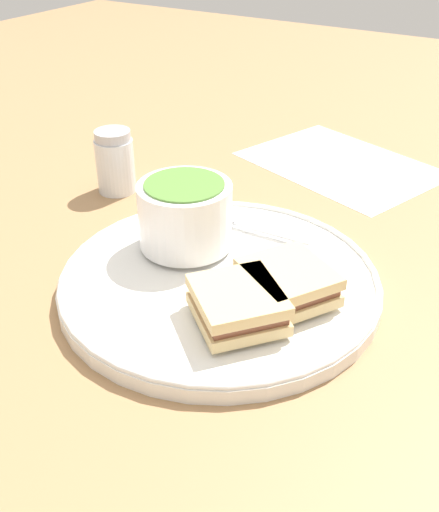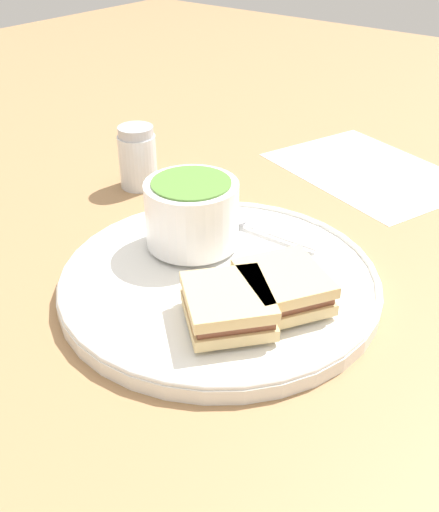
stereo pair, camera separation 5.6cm
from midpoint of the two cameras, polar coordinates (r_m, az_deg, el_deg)
ground_plane at (r=0.58m, az=2.76°, el=-3.20°), size 2.40×2.40×0.00m
plate at (r=0.58m, az=2.79°, el=-2.42°), size 0.31×0.31×0.02m
soup_bowl at (r=0.60m, az=0.02°, el=4.10°), size 0.09×0.09×0.07m
spoon at (r=0.65m, az=4.48°, el=3.29°), size 0.03×0.12×0.01m
sandwich_half_near at (r=0.50m, az=3.99°, el=-4.82°), size 0.10×0.10×0.03m
sandwich_half_far at (r=0.53m, az=8.94°, el=-3.13°), size 0.10×0.10×0.03m
salt_shaker at (r=0.77m, az=-5.73°, el=9.26°), size 0.05×0.05×0.08m
menu_sheet at (r=0.85m, az=15.86°, el=7.79°), size 0.26×0.30×0.00m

